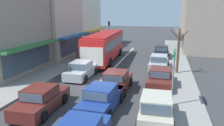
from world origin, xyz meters
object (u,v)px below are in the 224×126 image
object	(u,v)px
sedan_queue_far_back	(102,99)
parked_sedan_kerb_third	(159,63)
sedan_behind_bus_mid	(41,100)
street_tree_right	(178,52)
city_bus	(105,45)
sedan_adjacent_lane_lead	(81,70)
traffic_light_downstreet	(109,30)
directional_road_sign	(174,64)
parked_hatchback_kerb_front	(156,109)
pedestrian_with_handbag_near	(77,52)
sedan_queue_gap_filler	(116,82)
parked_sedan_kerb_rear	(161,52)
parked_sedan_kerb_second	(160,78)

from	to	relation	value
sedan_queue_far_back	parked_sedan_kerb_third	size ratio (longest dim) A/B	1.01
sedan_behind_bus_mid	parked_sedan_kerb_third	xyz separation A→B (m)	(6.26, 11.32, 0.00)
street_tree_right	city_bus	bearing A→B (deg)	154.53
sedan_behind_bus_mid	sedan_adjacent_lane_lead	bearing A→B (deg)	91.90
traffic_light_downstreet	street_tree_right	xyz separation A→B (m)	(10.01, -12.96, -0.81)
traffic_light_downstreet	city_bus	bearing A→B (deg)	-78.01
sedan_adjacent_lane_lead	traffic_light_downstreet	bearing A→B (deg)	96.36
street_tree_right	sedan_behind_bus_mid	bearing A→B (deg)	-128.55
city_bus	directional_road_sign	size ratio (longest dim) A/B	3.04
sedan_queue_far_back	parked_hatchback_kerb_front	size ratio (longest dim) A/B	1.14
traffic_light_downstreet	pedestrian_with_handbag_near	bearing A→B (deg)	-96.51
sedan_queue_far_back	sedan_queue_gap_filler	world-z (taller)	same
parked_sedan_kerb_rear	parked_sedan_kerb_third	bearing A→B (deg)	-90.69
parked_sedan_kerb_third	sedan_queue_far_back	bearing A→B (deg)	-105.70
sedan_queue_gap_filler	parked_sedan_kerb_third	size ratio (longest dim) A/B	0.99
sedan_queue_gap_filler	traffic_light_downstreet	world-z (taller)	traffic_light_downstreet
sedan_behind_bus_mid	sedan_queue_far_back	size ratio (longest dim) A/B	0.99
sedan_behind_bus_mid	street_tree_right	xyz separation A→B (m)	(7.98, 10.01, 1.39)
parked_sedan_kerb_third	street_tree_right	world-z (taller)	street_tree_right
sedan_queue_gap_filler	parked_sedan_kerb_third	xyz separation A→B (m)	(2.78, 6.97, 0.00)
parked_hatchback_kerb_front	street_tree_right	distance (m)	9.92
city_bus	sedan_queue_gap_filler	xyz separation A→B (m)	(3.57, -9.50, -1.22)
parked_sedan_kerb_second	directional_road_sign	size ratio (longest dim) A/B	1.18
sedan_queue_far_back	sedan_queue_gap_filler	bearing A→B (deg)	88.07
sedan_queue_far_back	sedan_behind_bus_mid	bearing A→B (deg)	-162.78
pedestrian_with_handbag_near	street_tree_right	bearing A→B (deg)	-14.13
traffic_light_downstreet	pedestrian_with_handbag_near	world-z (taller)	traffic_light_downstreet
city_bus	directional_road_sign	xyz separation A→B (m)	(7.50, -11.44, 0.80)
sedan_queue_far_back	sedan_adjacent_lane_lead	bearing A→B (deg)	122.04
traffic_light_downstreet	street_tree_right	bearing A→B (deg)	-52.34
directional_road_sign	pedestrian_with_handbag_near	distance (m)	14.94
sedan_queue_far_back	parked_hatchback_kerb_front	world-z (taller)	parked_hatchback_kerb_front
sedan_queue_gap_filler	sedan_queue_far_back	bearing A→B (deg)	-91.93
parked_sedan_kerb_rear	street_tree_right	distance (m)	7.66
parked_sedan_kerb_third	pedestrian_with_handbag_near	size ratio (longest dim) A/B	2.61
sedan_behind_bus_mid	pedestrian_with_handbag_near	distance (m)	13.22
directional_road_sign	street_tree_right	distance (m)	7.64
sedan_adjacent_lane_lead	parked_sedan_kerb_second	xyz separation A→B (m)	(6.82, -0.71, 0.00)
sedan_behind_bus_mid	parked_sedan_kerb_third	size ratio (longest dim) A/B	1.00
city_bus	traffic_light_downstreet	distance (m)	9.38
sedan_queue_far_back	street_tree_right	xyz separation A→B (m)	(4.61, 8.97, 1.39)
city_bus	pedestrian_with_handbag_near	world-z (taller)	city_bus
pedestrian_with_handbag_near	parked_sedan_kerb_second	bearing A→B (deg)	-34.58
parked_sedan_kerb_rear	directional_road_sign	world-z (taller)	directional_road_sign
parked_sedan_kerb_rear	traffic_light_downstreet	bearing A→B (deg)	146.11
parked_sedan_kerb_second	parked_sedan_kerb_third	distance (m)	5.26
sedan_behind_bus_mid	parked_sedan_kerb_rear	world-z (taller)	same
city_bus	directional_road_sign	distance (m)	13.70
sedan_behind_bus_mid	parked_hatchback_kerb_front	distance (m)	6.59
sedan_queue_gap_filler	street_tree_right	bearing A→B (deg)	51.54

